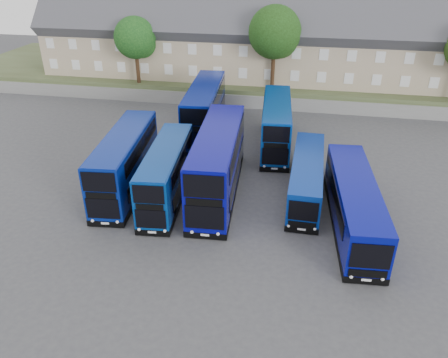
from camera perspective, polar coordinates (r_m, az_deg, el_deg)
ground at (r=29.98m, az=-2.31°, el=-5.92°), size 120.00×120.00×0.00m
retaining_wall at (r=51.01m, az=3.76°, el=10.00°), size 70.00×0.40×1.50m
earth_bank at (r=60.45m, az=5.03°, el=13.17°), size 80.00×20.00×2.00m
terrace_row at (r=55.00m, az=11.32°, el=17.21°), size 66.00×10.40×11.20m
dd_front_left at (r=34.01m, az=-12.75°, el=2.02°), size 3.66×11.25×4.40m
dd_front_mid at (r=32.20m, az=-7.49°, el=0.55°), size 3.23×10.25×4.01m
dd_front_right at (r=32.44m, az=-0.82°, el=1.94°), size 3.61×12.53×4.92m
dd_rear_left at (r=43.59m, az=-2.54°, el=8.94°), size 3.62×12.08×4.74m
dd_rear_right at (r=40.65m, az=6.80°, el=6.95°), size 3.29×10.96×4.29m
coach_east_a at (r=33.20m, az=10.71°, el=0.12°), size 2.46×10.68×2.91m
coach_east_b at (r=30.25m, az=16.57°, el=-3.24°), size 3.44×12.23×3.30m
tree_west at (r=53.82m, az=-11.36°, el=17.46°), size 4.80×4.80×7.65m
tree_mid at (r=50.54m, az=6.82°, el=18.26°), size 5.76×5.76×9.18m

